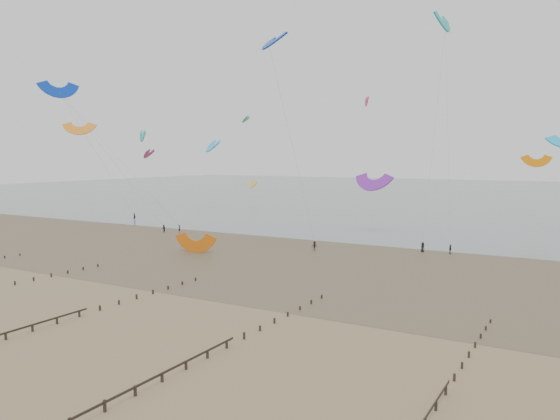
# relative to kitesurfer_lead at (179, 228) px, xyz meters

# --- Properties ---
(ground) EXTENTS (500.00, 500.00, 0.00)m
(ground) POSITION_rel_kitesurfer_lead_xyz_m (27.72, -46.31, -0.81)
(ground) COLOR brown
(ground) RESTS_ON ground
(sea_and_shore) EXTENTS (500.00, 665.00, 0.03)m
(sea_and_shore) POSITION_rel_kitesurfer_lead_xyz_m (23.64, -11.91, -0.80)
(sea_and_shore) COLOR #475654
(sea_and_shore) RESTS_ON ground
(kitesurfer_lead) EXTENTS (0.69, 0.69, 1.62)m
(kitesurfer_lead) POSITION_rel_kitesurfer_lead_xyz_m (0.00, 0.00, 0.00)
(kitesurfer_lead) COLOR black
(kitesurfer_lead) RESTS_ON ground
(kitesurfers) EXTENTS (118.14, 19.36, 1.81)m
(kitesurfers) POSITION_rel_kitesurfer_lead_xyz_m (42.73, 3.38, 0.02)
(kitesurfers) COLOR black
(kitesurfers) RESTS_ON ground
(grounded_kite) EXTENTS (7.11, 5.99, 3.48)m
(grounded_kite) POSITION_rel_kitesurfer_lead_xyz_m (18.31, -17.54, -0.81)
(grounded_kite) COLOR #D55F0D
(grounded_kite) RESTS_ON ground
(kites_airborne) EXTENTS (248.83, 129.60, 41.69)m
(kites_airborne) POSITION_rel_kitesurfer_lead_xyz_m (13.77, 41.83, 19.95)
(kites_airborne) COLOR #0835C0
(kites_airborne) RESTS_ON ground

